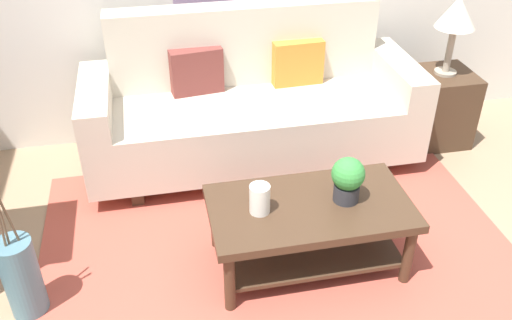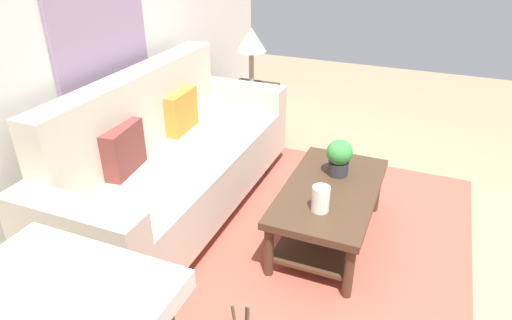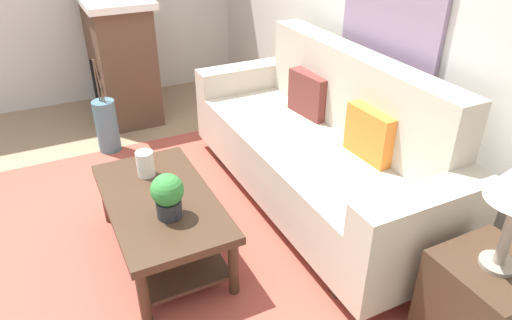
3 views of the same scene
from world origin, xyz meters
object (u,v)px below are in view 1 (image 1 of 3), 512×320
at_px(throw_pillow_orange, 298,62).
at_px(coffee_table, 309,221).
at_px(floor_vase, 22,278).
at_px(throw_pillow_maroon, 197,71).
at_px(tabletop_vase, 260,199).
at_px(table_lamp, 457,16).
at_px(potted_plant_tabletop, 348,179).
at_px(side_table, 438,107).
at_px(couch, 252,106).

xyz_separation_m(throw_pillow_orange, coffee_table, (-0.27, -1.29, -0.37)).
bearing_deg(floor_vase, throw_pillow_orange, 36.62).
height_order(throw_pillow_maroon, tabletop_vase, throw_pillow_maroon).
bearing_deg(table_lamp, throw_pillow_orange, 172.42).
bearing_deg(potted_plant_tabletop, floor_vase, -178.54).
bearing_deg(coffee_table, throw_pillow_orange, 78.21).
bearing_deg(side_table, throw_pillow_maroon, 175.42).
bearing_deg(couch, tabletop_vase, -99.23).
bearing_deg(side_table, table_lamp, 0.00).
bearing_deg(floor_vase, potted_plant_tabletop, 1.46).
bearing_deg(throw_pillow_orange, floor_vase, -143.38).
distance_m(couch, throw_pillow_maroon, 0.46).
height_order(throw_pillow_orange, tabletop_vase, throw_pillow_orange).
bearing_deg(coffee_table, table_lamp, 40.14).
xyz_separation_m(couch, throw_pillow_maroon, (-0.36, 0.13, 0.25)).
xyz_separation_m(coffee_table, table_lamp, (1.36, 1.14, 0.68)).
relative_size(couch, throw_pillow_maroon, 6.38).
bearing_deg(throw_pillow_maroon, floor_vase, -128.80).
distance_m(couch, throw_pillow_orange, 0.46).
height_order(couch, table_lamp, table_lamp).
bearing_deg(coffee_table, floor_vase, -178.41).
bearing_deg(throw_pillow_orange, coffee_table, -101.79).
relative_size(throw_pillow_orange, tabletop_vase, 2.20).
relative_size(couch, potted_plant_tabletop, 8.77).
height_order(coffee_table, side_table, side_table).
relative_size(throw_pillow_maroon, throw_pillow_orange, 1.00).
xyz_separation_m(couch, potted_plant_tabletop, (0.29, -1.16, 0.14)).
bearing_deg(couch, potted_plant_tabletop, -75.99).
xyz_separation_m(potted_plant_tabletop, side_table, (1.16, 1.14, -0.29)).
xyz_separation_m(couch, side_table, (1.45, -0.02, -0.15)).
bearing_deg(coffee_table, couch, 94.48).
distance_m(couch, floor_vase, 1.88).
relative_size(throw_pillow_maroon, table_lamp, 0.63).
bearing_deg(coffee_table, potted_plant_tabletop, 0.46).
height_order(couch, potted_plant_tabletop, couch).
height_order(coffee_table, potted_plant_tabletop, potted_plant_tabletop).
xyz_separation_m(potted_plant_tabletop, table_lamp, (1.16, 1.14, 0.42)).
bearing_deg(throw_pillow_maroon, throw_pillow_orange, 0.00).
bearing_deg(floor_vase, side_table, 22.40).
height_order(side_table, floor_vase, side_table).
relative_size(throw_pillow_maroon, tabletop_vase, 2.20).
bearing_deg(potted_plant_tabletop, throw_pillow_orange, 86.87).
distance_m(tabletop_vase, side_table, 2.01).
relative_size(table_lamp, floor_vase, 1.22).
height_order(tabletop_vase, floor_vase, tabletop_vase).
bearing_deg(potted_plant_tabletop, throw_pillow_maroon, 116.80).
bearing_deg(coffee_table, throw_pillow_maroon, 109.31).
distance_m(couch, coffee_table, 1.17).
bearing_deg(tabletop_vase, side_table, 34.99).
distance_m(couch, side_table, 1.46).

